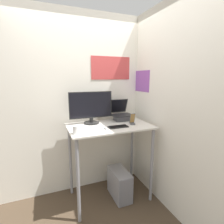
# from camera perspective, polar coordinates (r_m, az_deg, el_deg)

# --- Properties ---
(ground_plane) EXTENTS (12.00, 12.00, 0.00)m
(ground_plane) POSITION_cam_1_polar(r_m,az_deg,el_deg) (2.58, 2.41, -29.82)
(ground_plane) COLOR #473828
(wall_back) EXTENTS (6.00, 0.06, 2.60)m
(wall_back) POSITION_cam_1_polar(r_m,az_deg,el_deg) (2.68, -3.99, 2.73)
(wall_back) COLOR silver
(wall_back) RESTS_ON ground_plane
(wall_side_right) EXTENTS (0.06, 6.00, 2.60)m
(wall_side_right) POSITION_cam_1_polar(r_m,az_deg,el_deg) (2.32, 17.11, 0.94)
(wall_side_right) COLOR silver
(wall_side_right) RESTS_ON ground_plane
(desk) EXTENTS (1.10, 0.67, 1.07)m
(desk) POSITION_cam_1_polar(r_m,az_deg,el_deg) (2.40, -0.73, -8.49)
(desk) COLOR beige
(desk) RESTS_ON ground_plane
(laptop) EXTENTS (0.30, 0.31, 0.30)m
(laptop) POSITION_cam_1_polar(r_m,az_deg,el_deg) (2.61, 2.99, -0.97)
(laptop) COLOR #4C4C51
(laptop) RESTS_ON desk
(monitor) EXTENTS (0.60, 0.21, 0.44)m
(monitor) POSITION_cam_1_polar(r_m,az_deg,el_deg) (2.41, -6.84, 1.22)
(monitor) COLOR black
(monitor) RESTS_ON desk
(keyboard) EXTENTS (0.26, 0.11, 0.02)m
(keyboard) POSITION_cam_1_polar(r_m,az_deg,el_deg) (2.25, 2.01, -4.80)
(keyboard) COLOR black
(keyboard) RESTS_ON desk
(mouse) EXTENTS (0.03, 0.05, 0.02)m
(mouse) POSITION_cam_1_polar(r_m,az_deg,el_deg) (2.17, -2.17, -5.33)
(mouse) COLOR #99999E
(mouse) RESTS_ON desk
(cell_phone) EXTENTS (0.07, 0.07, 0.15)m
(cell_phone) POSITION_cam_1_polar(r_m,az_deg,el_deg) (2.39, 6.71, -2.94)
(cell_phone) COLOR #4C4C51
(cell_phone) RESTS_ON desk
(computer_tower) EXTENTS (0.21, 0.44, 0.40)m
(computer_tower) POSITION_cam_1_polar(r_m,az_deg,el_deg) (2.70, 2.48, -22.36)
(computer_tower) COLOR gray
(computer_tower) RESTS_ON ground_plane
(mug) EXTENTS (0.08, 0.08, 0.10)m
(mug) POSITION_cam_1_polar(r_m,az_deg,el_deg) (2.02, -11.57, -5.69)
(mug) COLOR white
(mug) RESTS_ON desk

